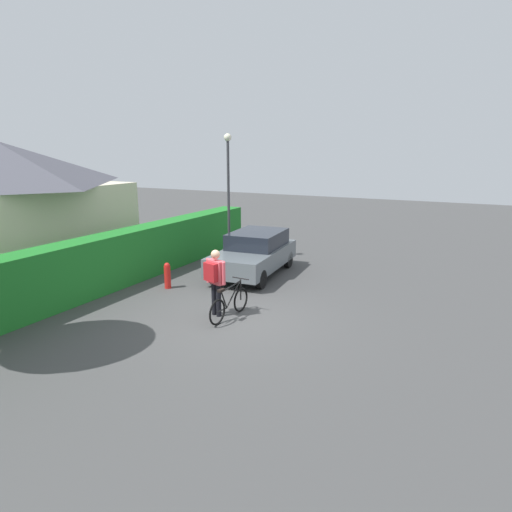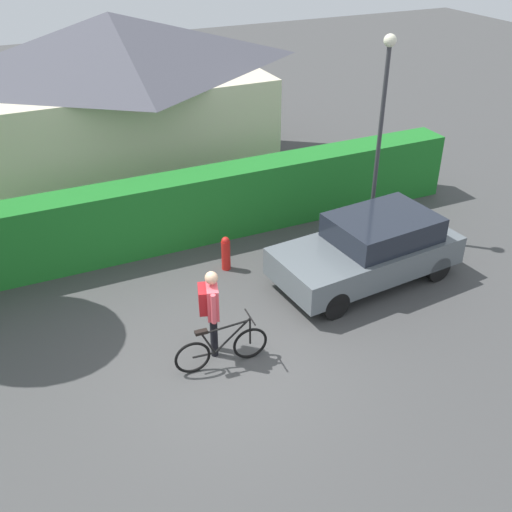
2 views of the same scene
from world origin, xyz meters
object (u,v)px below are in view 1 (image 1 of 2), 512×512
object	(u,v)px
parked_car_near	(254,253)
person_rider	(215,276)
bicycle	(230,304)
street_lamp	(228,182)
fire_hydrant	(167,275)

from	to	relation	value
parked_car_near	person_rider	bearing A→B (deg)	-167.10
bicycle	street_lamp	bearing A→B (deg)	30.27
bicycle	street_lamp	world-z (taller)	street_lamp
parked_car_near	person_rider	world-z (taller)	person_rider
parked_car_near	street_lamp	distance (m)	3.08
bicycle	fire_hydrant	distance (m)	3.24
person_rider	street_lamp	xyz separation A→B (m)	(5.20, 2.62, 1.96)
fire_hydrant	person_rider	bearing A→B (deg)	-117.39
fire_hydrant	bicycle	bearing A→B (deg)	-113.68
street_lamp	parked_car_near	bearing A→B (deg)	-125.35
person_rider	parked_car_near	bearing A→B (deg)	12.90
parked_car_near	fire_hydrant	world-z (taller)	parked_car_near
parked_car_near	street_lamp	bearing A→B (deg)	54.65
fire_hydrant	street_lamp	bearing A→B (deg)	0.74
parked_car_near	bicycle	distance (m)	4.20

